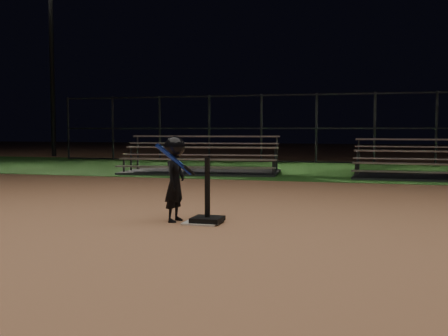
% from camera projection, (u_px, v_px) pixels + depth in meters
% --- Properties ---
extents(ground, '(80.00, 80.00, 0.00)m').
position_uv_depth(ground, '(203.00, 223.00, 7.11)').
color(ground, '#A8704C').
rests_on(ground, ground).
extents(grass_strip, '(60.00, 8.00, 0.01)m').
position_uv_depth(grass_strip, '(305.00, 169.00, 16.70)').
color(grass_strip, '#214E19').
rests_on(grass_strip, ground).
extents(home_plate, '(0.45, 0.45, 0.02)m').
position_uv_depth(home_plate, '(203.00, 222.00, 7.11)').
color(home_plate, beige).
rests_on(home_plate, ground).
extents(batting_tee, '(0.38, 0.38, 0.83)m').
position_uv_depth(batting_tee, '(207.00, 210.00, 7.08)').
color(batting_tee, black).
rests_on(batting_tee, home_plate).
extents(child_batter, '(0.41, 0.61, 1.13)m').
position_uv_depth(child_batter, '(175.00, 176.00, 7.19)').
color(child_batter, black).
rests_on(child_batter, ground).
extents(bleacher_left, '(4.43, 2.50, 1.04)m').
position_uv_depth(bleacher_left, '(201.00, 166.00, 15.09)').
color(bleacher_left, '#B1B1B6').
rests_on(bleacher_left, ground).
extents(bleacher_right, '(4.04, 2.04, 0.98)m').
position_uv_depth(bleacher_right, '(437.00, 171.00, 13.39)').
color(bleacher_right, '#A5A5AA').
rests_on(bleacher_right, ground).
extents(backstop_fence, '(20.08, 0.08, 2.50)m').
position_uv_depth(backstop_fence, '(316.00, 128.00, 19.49)').
color(backstop_fence, '#38383D').
rests_on(backstop_fence, ground).
extents(light_pole_left, '(0.90, 0.53, 8.30)m').
position_uv_depth(light_pole_left, '(51.00, 45.00, 24.38)').
color(light_pole_left, '#2D2D30').
rests_on(light_pole_left, ground).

